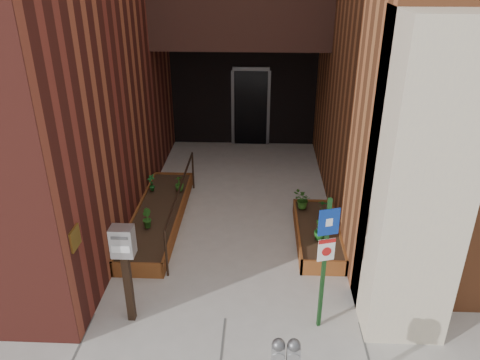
# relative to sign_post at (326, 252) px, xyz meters

# --- Properties ---
(ground) EXTENTS (80.00, 80.00, 0.00)m
(ground) POSITION_rel_sign_post_xyz_m (-1.39, 0.09, -1.30)
(ground) COLOR #9E9991
(ground) RESTS_ON ground
(planter_left) EXTENTS (0.90, 3.60, 0.30)m
(planter_left) POSITION_rel_sign_post_xyz_m (-2.94, 2.79, -1.17)
(planter_left) COLOR brown
(planter_left) RESTS_ON ground
(planter_right) EXTENTS (0.80, 2.20, 0.30)m
(planter_right) POSITION_rel_sign_post_xyz_m (0.21, 2.29, -1.17)
(planter_right) COLOR brown
(planter_right) RESTS_ON ground
(handrail) EXTENTS (0.04, 3.34, 0.90)m
(handrail) POSITION_rel_sign_post_xyz_m (-2.44, 2.74, -0.56)
(handrail) COLOR black
(handrail) RESTS_ON ground
(sign_post) EXTENTS (0.28, 0.11, 2.12)m
(sign_post) POSITION_rel_sign_post_xyz_m (0.00, 0.00, 0.00)
(sign_post) COLOR #153A17
(sign_post) RESTS_ON ground
(payment_dropbox) EXTENTS (0.32, 0.24, 1.60)m
(payment_dropbox) POSITION_rel_sign_post_xyz_m (-2.78, 0.03, -0.15)
(payment_dropbox) COLOR black
(payment_dropbox) RESTS_ON ground
(shrub_left_a) EXTENTS (0.49, 0.49, 0.38)m
(shrub_left_a) POSITION_rel_sign_post_xyz_m (-3.18, 1.19, -0.81)
(shrub_left_a) COLOR #1C5418
(shrub_left_a) RESTS_ON planter_left
(shrub_left_b) EXTENTS (0.28, 0.28, 0.37)m
(shrub_left_b) POSITION_rel_sign_post_xyz_m (-3.01, 2.16, -0.82)
(shrub_left_b) COLOR #235919
(shrub_left_b) RESTS_ON planter_left
(shrub_left_c) EXTENTS (0.27, 0.27, 0.35)m
(shrub_left_c) POSITION_rel_sign_post_xyz_m (-2.64, 3.68, -0.83)
(shrub_left_c) COLOR #2A611B
(shrub_left_c) RESTS_ON planter_left
(shrub_left_d) EXTENTS (0.28, 0.28, 0.38)m
(shrub_left_d) POSITION_rel_sign_post_xyz_m (-3.24, 3.64, -0.82)
(shrub_left_d) COLOR #1A5B20
(shrub_left_d) RESTS_ON planter_left
(shrub_right_a) EXTENTS (0.27, 0.27, 0.37)m
(shrub_right_a) POSITION_rel_sign_post_xyz_m (0.19, 1.88, -0.82)
(shrub_right_a) COLOR #175318
(shrub_right_a) RESTS_ON planter_right
(shrub_right_b) EXTENTS (0.23, 0.23, 0.35)m
(shrub_right_b) POSITION_rel_sign_post_xyz_m (0.33, 2.71, -0.83)
(shrub_right_b) COLOR #1C631F
(shrub_right_b) RESTS_ON planter_right
(shrub_right_c) EXTENTS (0.48, 0.48, 0.38)m
(shrub_right_c) POSITION_rel_sign_post_xyz_m (-0.04, 3.00, -0.82)
(shrub_right_c) COLOR #275D1A
(shrub_right_c) RESTS_ON planter_right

